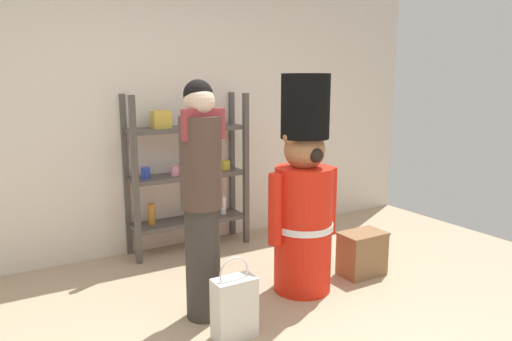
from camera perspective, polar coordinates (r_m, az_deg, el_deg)
The scene contains 6 objects.
back_wall at distance 4.63m, azimuth -12.92°, elevation 6.46°, with size 6.40×0.12×2.60m, color silver.
merchandise_shelf at distance 4.60m, azimuth -8.19°, elevation 0.05°, with size 1.16×0.35×1.51m.
teddy_bear_guard at distance 3.65m, azimuth 5.75°, elevation -3.09°, with size 0.62×0.46×1.68m.
person_shopper at distance 3.19m, azimuth -6.57°, elevation -2.90°, with size 0.29×0.28×1.64m.
shopping_bag at distance 3.15m, azimuth -2.61°, elevation -16.07°, with size 0.28×0.15×0.54m.
display_crate at distance 4.17m, azimuth 12.63°, elevation -9.70°, with size 0.39×0.25×0.37m.
Camera 1 is at (-1.42, -2.20, 1.63)m, focal length 33.27 mm.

